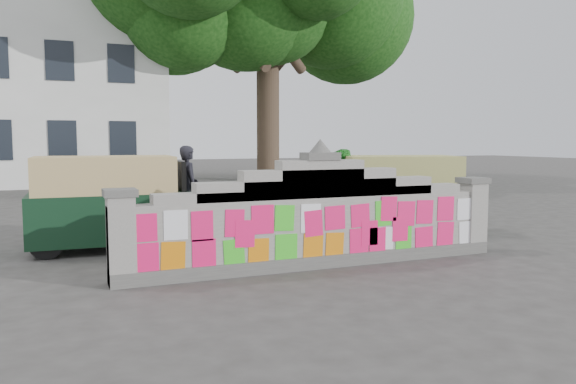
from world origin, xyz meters
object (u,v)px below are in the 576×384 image
Objects in this scene: rickshaw_right at (396,193)px; pedestrian at (344,191)px; rickshaw_left at (110,201)px; cyclist_bike at (189,216)px; cyclist_rider at (189,199)px.

pedestrian is at bearing -5.26° from rickshaw_right.
rickshaw_right is (1.02, -0.41, -0.04)m from pedestrian.
rickshaw_right is at bearing -2.86° from rickshaw_left.
cyclist_bike is at bearing -132.70° from pedestrian.
cyclist_bike is 0.59× the size of rickshaw_left.
rickshaw_left is at bearing 11.18° from rickshaw_right.
rickshaw_right is (4.25, -0.93, 0.38)m from cyclist_bike.
cyclist_rider reaches higher than cyclist_bike.
pedestrian is at bearing -101.69° from cyclist_bike.
cyclist_rider is 0.53× the size of rickshaw_left.
pedestrian reaches higher than rickshaw_right.
pedestrian is at bearing 0.89° from rickshaw_left.
cyclist_bike is 3.30m from pedestrian.
cyclist_bike is 0.59× the size of rickshaw_right.
rickshaw_right is at bearing 34.26° from pedestrian.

